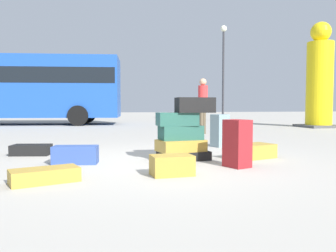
{
  "coord_description": "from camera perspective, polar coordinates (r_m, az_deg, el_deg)",
  "views": [
    {
      "loc": [
        -0.99,
        -5.19,
        0.89
      ],
      "look_at": [
        0.46,
        1.38,
        0.49
      ],
      "focal_mm": 36.39,
      "sensor_mm": 36.0,
      "label": 1
    }
  ],
  "objects": [
    {
      "name": "suitcase_black_upright_blue",
      "position": [
        6.64,
        -21.93,
        -3.72
      ],
      "size": [
        0.72,
        0.48,
        0.19
      ],
      "primitive_type": "cube",
      "rotation": [
        0.0,
        0.0,
        -0.19
      ],
      "color": "black",
      "rests_on": "ground"
    },
    {
      "name": "suitcase_slate_behind_tower",
      "position": [
        7.46,
        8.68,
        -0.76
      ],
      "size": [
        0.4,
        0.38,
        0.7
      ],
      "primitive_type": "cube",
      "rotation": [
        0.0,
        0.0,
        0.39
      ],
      "color": "gray",
      "rests_on": "ground"
    },
    {
      "name": "suitcase_tan_left_side",
      "position": [
        4.39,
        0.66,
        -6.57
      ],
      "size": [
        0.55,
        0.37,
        0.26
      ],
      "primitive_type": "cube",
      "rotation": [
        0.0,
        0.0,
        0.06
      ],
      "color": "#B28C33",
      "rests_on": "ground"
    },
    {
      "name": "suitcase_tan_foreground_near",
      "position": [
        4.24,
        -19.94,
        -7.79
      ],
      "size": [
        0.83,
        0.58,
        0.17
      ],
      "primitive_type": "cube",
      "rotation": [
        0.0,
        0.0,
        0.34
      ],
      "color": "#B28C33",
      "rests_on": "ground"
    },
    {
      "name": "suitcase_tower",
      "position": [
        5.59,
        2.55,
        -1.04
      ],
      "size": [
        0.94,
        0.62,
        1.03
      ],
      "color": "black",
      "rests_on": "ground"
    },
    {
      "name": "ground_plane",
      "position": [
        5.36,
        -1.65,
        -6.16
      ],
      "size": [
        80.0,
        80.0,
        0.0
      ],
      "primitive_type": "plane",
      "color": "#ADA89E"
    },
    {
      "name": "suitcase_navy_right_side",
      "position": [
        5.44,
        -15.24,
        -4.67
      ],
      "size": [
        0.71,
        0.41,
        0.28
      ],
      "primitive_type": "cube",
      "rotation": [
        0.0,
        0.0,
        -0.16
      ],
      "color": "#334F99",
      "rests_on": "ground"
    },
    {
      "name": "parked_bus",
      "position": [
        17.6,
        -24.6,
        6.19
      ],
      "size": [
        10.14,
        3.82,
        3.15
      ],
      "rotation": [
        0.0,
        0.0,
        -0.14
      ],
      "color": "#1E4CA5",
      "rests_on": "ground"
    },
    {
      "name": "suitcase_maroon_foreground_far",
      "position": [
        5.04,
        11.51,
        -2.87
      ],
      "size": [
        0.38,
        0.41,
        0.69
      ],
      "primitive_type": "cube",
      "rotation": [
        0.0,
        0.0,
        0.34
      ],
      "color": "maroon",
      "rests_on": "ground"
    },
    {
      "name": "lamp_post",
      "position": [
        20.3,
        9.26,
        11.18
      ],
      "size": [
        0.36,
        0.36,
        5.5
      ],
      "color": "#333338",
      "rests_on": "ground"
    },
    {
      "name": "yellow_dummy_statue",
      "position": [
        15.41,
        24.05,
        6.94
      ],
      "size": [
        1.46,
        1.46,
        4.3
      ],
      "color": "yellow",
      "rests_on": "ground"
    },
    {
      "name": "suitcase_tan_white_trunk",
      "position": [
        5.95,
        13.72,
        -4.13
      ],
      "size": [
        0.89,
        0.66,
        0.24
      ],
      "primitive_type": "cube",
      "rotation": [
        0.0,
        0.0,
        0.31
      ],
      "color": "#B28C33",
      "rests_on": "ground"
    },
    {
      "name": "person_bearded_onlooker",
      "position": [
        10.74,
        5.86,
        4.23
      ],
      "size": [
        0.3,
        0.3,
        1.74
      ],
      "rotation": [
        0.0,
        0.0,
        -2.27
      ],
      "color": "brown",
      "rests_on": "ground"
    }
  ]
}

